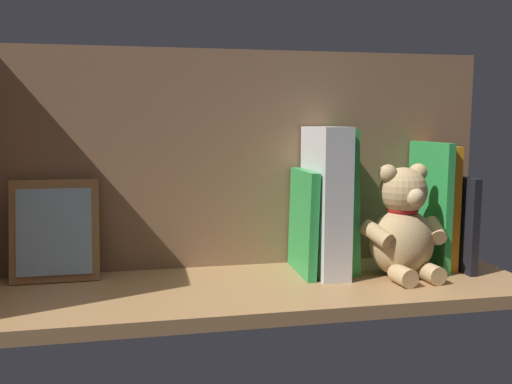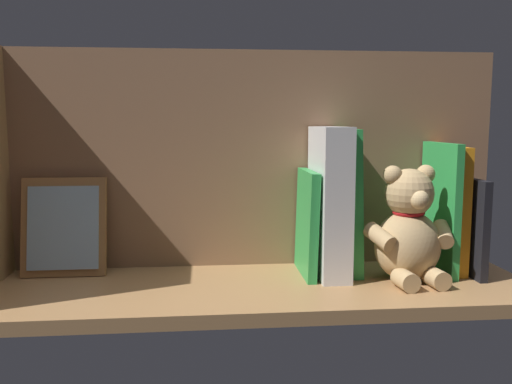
% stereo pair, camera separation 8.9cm
% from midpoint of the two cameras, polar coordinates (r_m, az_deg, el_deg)
% --- Properties ---
extents(ground_plane, '(0.92, 0.29, 0.02)m').
position_cam_midpoint_polar(ground_plane, '(0.92, -2.79, -10.24)').
color(ground_plane, '#A87A4C').
extents(shelf_back_panel, '(0.92, 0.02, 0.40)m').
position_cam_midpoint_polar(shelf_back_panel, '(1.01, -3.92, 3.44)').
color(shelf_back_panel, '#8B6346').
rests_on(shelf_back_panel, ground_plane).
extents(book_0, '(0.01, 0.16, 0.17)m').
position_cam_midpoint_polar(book_0, '(1.06, 17.77, -2.94)').
color(book_0, black).
rests_on(book_0, ground_plane).
extents(book_1, '(0.02, 0.13, 0.23)m').
position_cam_midpoint_polar(book_1, '(1.05, 16.38, -1.41)').
color(book_1, orange).
rests_on(book_1, ground_plane).
extents(book_2, '(0.01, 0.14, 0.23)m').
position_cam_midpoint_polar(book_2, '(1.04, 15.52, -1.34)').
color(book_2, green).
rests_on(book_2, ground_plane).
extents(teddy_bear, '(0.16, 0.13, 0.20)m').
position_cam_midpoint_polar(teddy_bear, '(0.96, 12.74, -3.70)').
color(teddy_bear, tan).
rests_on(teddy_bear, ground_plane).
extents(book_3, '(0.03, 0.12, 0.26)m').
position_cam_midpoint_polar(book_3, '(0.98, 6.68, -0.86)').
color(book_3, green).
rests_on(book_3, ground_plane).
extents(dictionary_thick_white, '(0.05, 0.15, 0.26)m').
position_cam_midpoint_polar(dictionary_thick_white, '(0.96, 4.71, -0.94)').
color(dictionary_thick_white, silver).
rests_on(dictionary_thick_white, ground_plane).
extents(book_4, '(0.02, 0.13, 0.19)m').
position_cam_midpoint_polar(book_4, '(0.96, 2.37, -3.20)').
color(book_4, green).
rests_on(book_4, ground_plane).
extents(picture_frame_leaning, '(0.14, 0.05, 0.17)m').
position_cam_midpoint_polar(picture_frame_leaning, '(1.00, -22.93, -3.84)').
color(picture_frame_leaning, '#9E6B3D').
rests_on(picture_frame_leaning, ground_plane).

